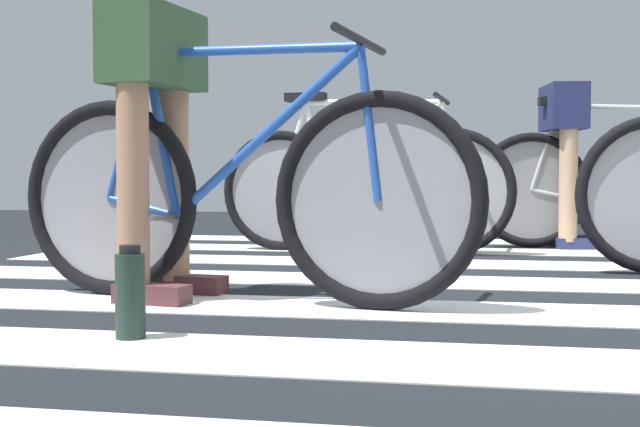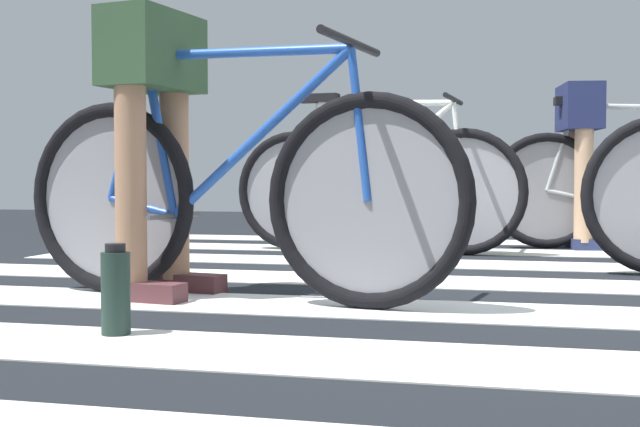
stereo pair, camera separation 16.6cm
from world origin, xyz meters
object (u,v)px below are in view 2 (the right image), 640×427
bicycle_4_of_4 (631,186)px  cyclist_4_of_4 (580,143)px  bicycle_3_of_4 (375,187)px  water_bottle (116,292)px  bicycle_1_of_4 (230,192)px  cyclist_1_of_4 (154,113)px

bicycle_4_of_4 → cyclist_4_of_4: bearing=-180.0°
bicycle_3_of_4 → water_bottle: size_ratio=6.83×
bicycle_1_of_4 → water_bottle: (-0.08, -0.69, -0.26)m
bicycle_3_of_4 → water_bottle: 2.73m
bicycle_3_of_4 → cyclist_4_of_4: size_ratio=1.72×
bicycle_3_of_4 → water_bottle: bicycle_3_of_4 is taller
bicycle_3_of_4 → bicycle_4_of_4: bearing=27.6°
cyclist_1_of_4 → water_bottle: 0.95m
bicycle_3_of_4 → water_bottle: (-0.26, -2.71, -0.26)m
cyclist_1_of_4 → water_bottle: bearing=-64.0°
cyclist_1_of_4 → water_bottle: (0.22, -0.74, -0.55)m
bicycle_3_of_4 → bicycle_1_of_4: bearing=-89.7°
bicycle_1_of_4 → bicycle_3_of_4: 2.02m
bicycle_1_of_4 → cyclist_4_of_4: (1.35, 2.58, 0.27)m
cyclist_4_of_4 → bicycle_3_of_4: bearing=-162.5°
water_bottle → bicycle_1_of_4: bearing=83.0°
cyclist_4_of_4 → water_bottle: (-1.43, -3.27, -0.53)m
bicycle_4_of_4 → cyclist_4_of_4: cyclist_4_of_4 is taller
bicycle_4_of_4 → water_bottle: bearing=-125.9°
bicycle_1_of_4 → bicycle_4_of_4: size_ratio=1.00×
bicycle_1_of_4 → cyclist_1_of_4: cyclist_1_of_4 is taller
cyclist_1_of_4 → bicycle_3_of_4: cyclist_1_of_4 is taller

